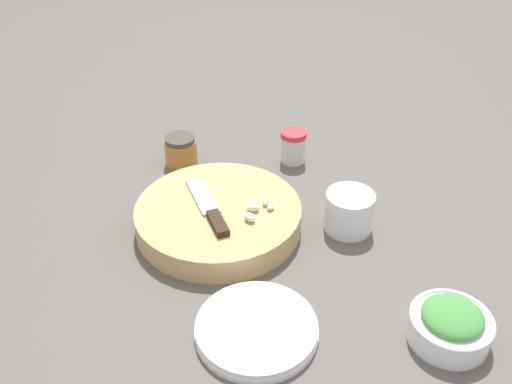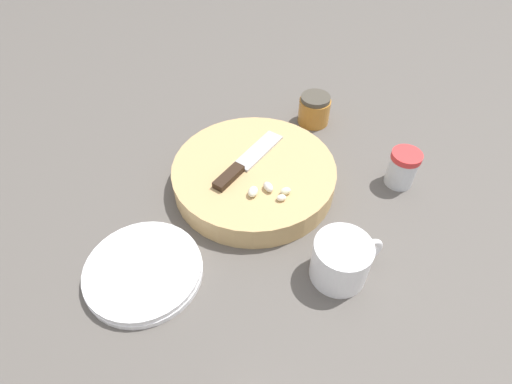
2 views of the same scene
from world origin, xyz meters
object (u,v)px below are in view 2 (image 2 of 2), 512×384
Objects in this scene: chef_knife at (245,163)px; honey_jar at (314,110)px; spice_jar at (402,168)px; plate_stack at (143,271)px; coffee_mug at (342,260)px; cutting_board at (254,176)px; garlic_cloves at (268,191)px.

honey_jar is (-0.25, 0.02, -0.02)m from chef_knife.
spice_jar is 0.51m from plate_stack.
cutting_board is at bearing -112.00° from coffee_mug.
garlic_cloves is 0.27m from spice_jar.
coffee_mug is at bearing -18.25° from chef_knife.
garlic_cloves is 0.24m from plate_stack.
coffee_mug reaches higher than garlic_cloves.
cutting_board is at bearing 17.46° from chef_knife.
cutting_board reaches higher than plate_stack.
spice_jar is 0.25m from honey_jar.
spice_jar is (-0.17, 0.25, -0.01)m from chef_knife.
cutting_board is 2.85× the size of coffee_mug.
honey_jar is (-0.29, -0.06, -0.02)m from garlic_cloves.
chef_knife is 2.58× the size of spice_jar.
coffee_mug is at bearing 34.09° from honey_jar.
garlic_cloves is at bearing -39.52° from spice_jar.
plate_stack is at bearing -6.94° from cutting_board.
cutting_board is 4.47× the size of garlic_cloves.
honey_jar is at bearing 176.56° from plate_stack.
cutting_board is at bearing -126.87° from garlic_cloves.
chef_knife is 1.75× the size of coffee_mug.
cutting_board is 4.19× the size of spice_jar.
spice_jar is at bearing 140.48° from garlic_cloves.
garlic_cloves reaches higher than cutting_board.
cutting_board is 0.27m from plate_stack.
honey_jar is at bearing 87.63° from chef_knife.
coffee_mug reaches higher than chef_knife.
cutting_board is at bearing 0.41° from honey_jar.
garlic_cloves is at bearing 11.94° from honey_jar.
garlic_cloves is 0.98× the size of honey_jar.
plate_stack is 2.67× the size of honey_jar.
garlic_cloves is at bearing 157.52° from plate_stack.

